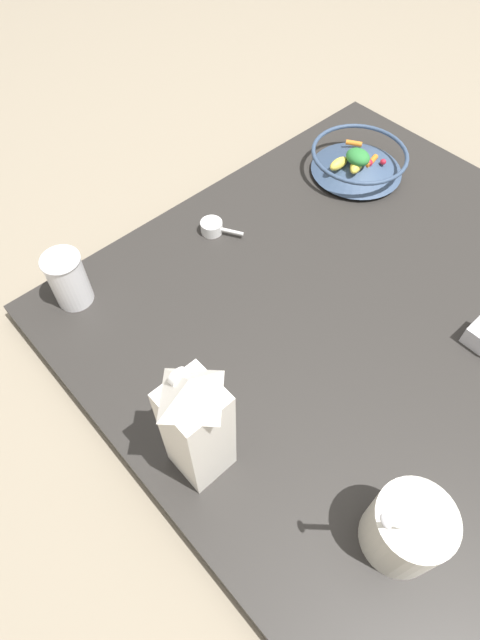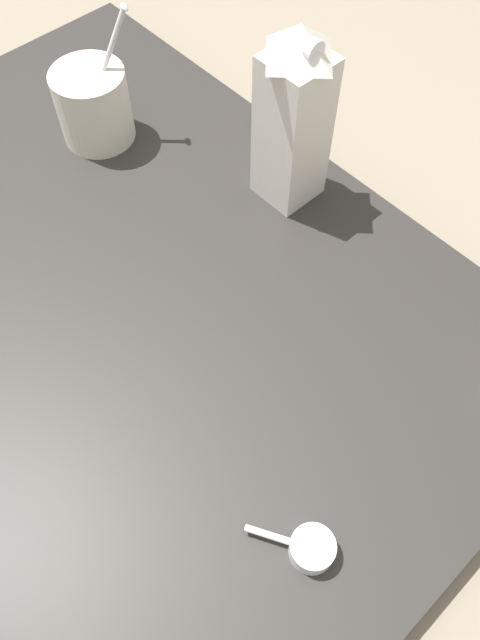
% 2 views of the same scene
% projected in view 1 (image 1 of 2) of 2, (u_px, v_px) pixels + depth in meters
% --- Properties ---
extents(ground_plane, '(6.00, 6.00, 0.00)m').
position_uv_depth(ground_plane, '(384.00, 332.00, 1.04)').
color(ground_plane, gray).
extents(countertop, '(1.12, 1.12, 0.04)m').
position_uv_depth(countertop, '(387.00, 327.00, 1.02)').
color(countertop, '#2D2B28').
rests_on(countertop, ground_plane).
extents(fruit_bowl, '(0.24, 0.24, 0.08)m').
position_uv_depth(fruit_bowl, '(358.00, 161.00, 1.24)').
color(fruit_bowl, '#384C6B').
rests_on(fruit_bowl, countertop).
extents(milk_carton, '(0.08, 0.08, 0.28)m').
position_uv_depth(milk_carton, '(197.00, 426.00, 0.73)').
color(milk_carton, silver).
rests_on(milk_carton, countertop).
extents(yogurt_tub, '(0.14, 0.12, 0.21)m').
position_uv_depth(yogurt_tub, '(408.00, 528.00, 0.71)').
color(yogurt_tub, silver).
rests_on(yogurt_tub, countertop).
extents(drinking_cup, '(0.08, 0.08, 0.12)m').
position_uv_depth(drinking_cup, '(68.00, 278.00, 0.99)').
color(drinking_cup, white).
rests_on(drinking_cup, countertop).
extents(measuring_scoop, '(0.07, 0.09, 0.03)m').
position_uv_depth(measuring_scoop, '(212.00, 227.00, 1.14)').
color(measuring_scoop, white).
rests_on(measuring_scoop, countertop).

